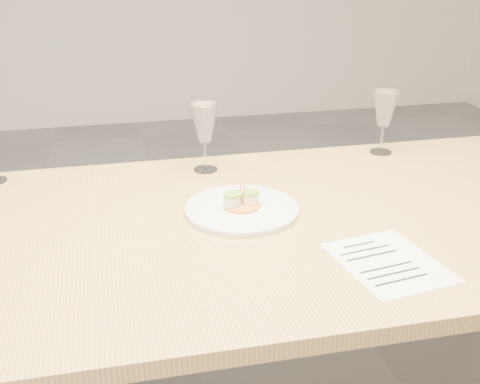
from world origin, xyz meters
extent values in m
cube|color=tan|center=(0.00, 0.00, 0.73)|extent=(2.40, 1.00, 0.04)
cylinder|color=white|center=(0.09, 0.05, 0.76)|extent=(0.30, 0.30, 0.01)
cylinder|color=white|center=(0.09, 0.05, 0.76)|extent=(0.30, 0.30, 0.01)
cylinder|color=orange|center=(0.09, 0.05, 0.77)|extent=(0.10, 0.10, 0.01)
cylinder|color=beige|center=(0.06, 0.05, 0.79)|extent=(0.04, 0.04, 0.03)
cylinder|color=beige|center=(0.11, 0.06, 0.79)|extent=(0.04, 0.04, 0.03)
cylinder|color=#8DB833|center=(0.06, 0.05, 0.80)|extent=(0.05, 0.05, 0.01)
cylinder|color=#8DB833|center=(0.11, 0.06, 0.80)|extent=(0.05, 0.05, 0.01)
cylinder|color=#CDBE6D|center=(0.15, 0.01, 0.76)|extent=(0.05, 0.05, 0.00)
cube|color=white|center=(0.35, -0.28, 0.75)|extent=(0.24, 0.29, 0.00)
cube|color=black|center=(0.32, -0.19, 0.75)|extent=(0.08, 0.02, 0.00)
cube|color=black|center=(0.32, -0.21, 0.75)|extent=(0.13, 0.03, 0.00)
cube|color=black|center=(0.33, -0.24, 0.75)|extent=(0.13, 0.03, 0.00)
cube|color=black|center=(0.34, -0.30, 0.75)|extent=(0.13, 0.03, 0.00)
cube|color=black|center=(0.34, -0.33, 0.75)|extent=(0.13, 0.03, 0.00)
cube|color=black|center=(0.34, -0.35, 0.75)|extent=(0.13, 0.03, 0.00)
cylinder|color=white|center=(0.05, 0.38, 0.75)|extent=(0.07, 0.07, 0.00)
cylinder|color=white|center=(0.05, 0.38, 0.80)|extent=(0.01, 0.01, 0.09)
cone|color=white|center=(0.05, 0.38, 0.90)|extent=(0.08, 0.08, 0.12)
cylinder|color=white|center=(0.65, 0.41, 0.75)|extent=(0.07, 0.07, 0.00)
cylinder|color=white|center=(0.65, 0.41, 0.80)|extent=(0.01, 0.01, 0.09)
cone|color=white|center=(0.65, 0.41, 0.90)|extent=(0.08, 0.08, 0.12)
camera|label=1|loc=(-0.23, -1.35, 1.42)|focal=45.00mm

